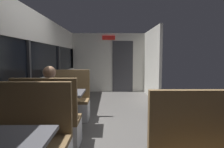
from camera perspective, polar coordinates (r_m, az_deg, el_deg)
name	(u,v)px	position (r m, az deg, el deg)	size (l,w,h in m)	color
ground_plane	(107,131)	(3.91, -1.41, -16.20)	(3.30, 9.20, 0.02)	#514F4C
carriage_window_panel_left	(28,73)	(3.95, -23.00, 0.34)	(0.09, 8.48, 2.30)	beige
carriage_end_bulkhead	(110,63)	(7.84, -0.52, 3.18)	(2.90, 0.11, 2.30)	beige
carriage_aisle_panel_right	(152,64)	(6.78, 11.33, 2.87)	(0.08, 2.40, 2.30)	beige
dining_table_mid_window	(60,97)	(3.89, -14.82, -6.48)	(0.90, 0.70, 0.74)	#9E9EA3
bench_mid_window_facing_end	(49,126)	(3.32, -17.76, -14.17)	(0.95, 0.50, 1.10)	silver
bench_mid_window_facing_entry	(68,104)	(4.62, -12.57, -8.53)	(0.95, 0.50, 1.10)	silver
seated_passenger	(50,112)	(3.32, -17.48, -10.36)	(0.47, 0.55, 1.26)	#26262D
coffee_cup_secondary	(48,91)	(3.78, -18.01, -4.64)	(0.07, 0.07, 0.09)	#26598C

